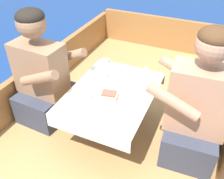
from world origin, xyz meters
The scene contains 19 objects.
ground_plane centered at (0.00, 0.00, 0.00)m, with size 60.00×60.00×0.00m, color navy.
boat_deck centered at (0.00, 0.00, 0.13)m, with size 1.78×3.38×0.26m, color #A87F4C.
gunwale_port centered at (-0.86, 0.00, 0.43)m, with size 0.06×3.38×0.35m, color #936033.
bow_coaming centered at (0.00, 1.66, 0.46)m, with size 1.66×0.06×0.40m, color #936033.
cockpit_table centered at (0.00, -0.02, 0.62)m, with size 0.60×0.80×0.40m.
person_port centered at (-0.60, -0.05, 0.64)m, with size 0.54×0.46×0.95m.
person_starboard centered at (0.60, 0.02, 0.66)m, with size 0.54×0.46×0.99m.
plate_sandwich centered at (0.02, -0.10, 0.66)m, with size 0.21×0.21×0.01m.
plate_bread centered at (0.15, 0.12, 0.66)m, with size 0.18×0.18×0.01m.
sandwich centered at (0.02, -0.10, 0.69)m, with size 0.13×0.11×0.05m.
bowl_port_near centered at (-0.11, 0.24, 0.68)m, with size 0.12×0.12×0.04m.
bowl_starboard_near centered at (-0.17, 0.11, 0.68)m, with size 0.14×0.14×0.04m.
bowl_center_far centered at (-0.15, -0.20, 0.68)m, with size 0.13×0.13×0.04m.
coffee_cup_port centered at (-0.16, -0.03, 0.69)m, with size 0.09×0.06×0.07m.
coffee_cup_starboard centered at (0.00, 0.10, 0.70)m, with size 0.09×0.07×0.07m.
tin_can centered at (-0.21, 0.31, 0.69)m, with size 0.07×0.07×0.05m.
utensil_knife_starboard centered at (0.26, 0.06, 0.66)m, with size 0.07×0.16×0.00m.
utensil_spoon_starboard centered at (0.14, 0.37, 0.66)m, with size 0.08×0.16×0.01m.
utensil_spoon_center centered at (0.16, -0.09, 0.66)m, with size 0.05×0.17×0.01m.
Camera 1 is at (0.60, -1.36, 1.75)m, focal length 40.00 mm.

